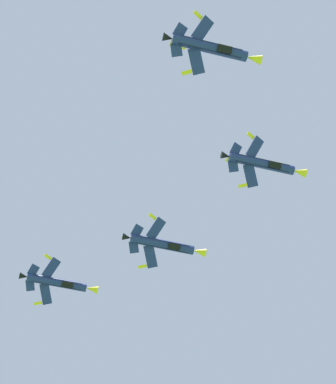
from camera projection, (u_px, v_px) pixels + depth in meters
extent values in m
cylinder|color=navy|center=(262.00, 164.00, 107.45)|extent=(12.12, 3.26, 1.70)
cube|color=#141947|center=(262.00, 163.00, 107.00)|extent=(10.17, 2.66, 1.25)
cone|color=yellow|center=(299.00, 172.00, 108.30)|extent=(2.58, 1.87, 1.56)
cone|color=black|center=(226.00, 156.00, 106.65)|extent=(1.76, 1.56, 1.36)
ellipsoid|color=#192333|center=(274.00, 168.00, 108.38)|extent=(3.38, 1.96, 1.55)
cube|color=black|center=(275.00, 165.00, 106.92)|extent=(2.36, 1.66, 1.36)
cube|color=navy|center=(251.00, 176.00, 106.64)|extent=(2.93, 3.75, 2.91)
cube|color=yellow|center=(243.00, 186.00, 106.09)|extent=(1.70, 1.10, 0.55)
cube|color=navy|center=(255.00, 148.00, 107.69)|extent=(3.46, 3.78, 2.91)
cube|color=yellow|center=(251.00, 135.00, 107.97)|extent=(1.64, 1.40, 0.55)
cube|color=navy|center=(233.00, 166.00, 106.54)|extent=(2.09, 2.13, 1.57)
cube|color=navy|center=(236.00, 150.00, 107.15)|extent=(2.35, 2.37, 1.57)
cube|color=yellow|center=(233.00, 160.00, 108.64)|extent=(2.82, 2.19, 2.09)
cylinder|color=navy|center=(162.00, 244.00, 111.34)|extent=(12.12, 3.26, 1.70)
cube|color=#141947|center=(163.00, 244.00, 110.88)|extent=(10.18, 2.73, 1.15)
cone|color=yellow|center=(199.00, 252.00, 112.19)|extent=(2.58, 1.87, 1.56)
cone|color=black|center=(127.00, 237.00, 110.54)|extent=(1.76, 1.56, 1.36)
ellipsoid|color=#192333|center=(175.00, 247.00, 112.28)|extent=(3.37, 1.94, 1.53)
cube|color=black|center=(174.00, 247.00, 110.80)|extent=(2.36, 1.66, 1.31)
cube|color=navy|center=(151.00, 256.00, 110.83)|extent=(3.03, 4.02, 2.54)
cube|color=yellow|center=(142.00, 266.00, 110.52)|extent=(1.70, 1.12, 0.51)
cube|color=navy|center=(156.00, 229.00, 111.27)|extent=(3.63, 4.01, 2.54)
cube|color=yellow|center=(152.00, 217.00, 111.32)|extent=(1.65, 1.41, 0.51)
cube|color=navy|center=(134.00, 247.00, 110.61)|extent=(2.12, 2.27, 1.38)
cube|color=navy|center=(137.00, 231.00, 110.87)|extent=(2.42, 2.50, 1.38)
cube|color=yellow|center=(136.00, 239.00, 112.56)|extent=(2.79, 1.96, 2.26)
cylinder|color=navy|center=(210.00, 48.00, 93.20)|extent=(12.12, 3.26, 1.70)
cube|color=#141947|center=(211.00, 47.00, 92.74)|extent=(10.18, 2.72, 1.18)
cone|color=yellow|center=(254.00, 58.00, 94.05)|extent=(2.58, 1.87, 1.56)
cone|color=black|center=(168.00, 38.00, 92.40)|extent=(1.76, 1.56, 1.36)
ellipsoid|color=#192333|center=(225.00, 53.00, 94.14)|extent=(3.37, 1.94, 1.54)
cube|color=black|center=(224.00, 49.00, 92.66)|extent=(2.36, 1.66, 1.33)
cube|color=navy|center=(196.00, 61.00, 92.62)|extent=(3.01, 3.95, 2.64)
cube|color=yellow|center=(187.00, 72.00, 92.25)|extent=(1.70, 1.11, 0.52)
cube|color=navy|center=(203.00, 29.00, 93.21)|extent=(3.59, 3.96, 2.64)
cube|color=yellow|center=(198.00, 15.00, 93.32)|extent=(1.64, 1.41, 0.52)
cube|color=navy|center=(176.00, 50.00, 92.42)|extent=(2.11, 2.24, 1.43)
cube|color=navy|center=(180.00, 31.00, 92.77)|extent=(2.40, 2.47, 1.43)
cube|color=yellow|center=(178.00, 45.00, 94.42)|extent=(2.80, 2.02, 2.22)
cylinder|color=navy|center=(57.00, 282.00, 120.59)|extent=(12.12, 3.26, 1.70)
cube|color=#141947|center=(57.00, 283.00, 120.13)|extent=(10.18, 2.71, 1.18)
cone|color=yellow|center=(92.00, 289.00, 121.43)|extent=(2.58, 1.87, 1.56)
cone|color=black|center=(24.00, 276.00, 119.79)|extent=(1.76, 1.56, 1.36)
ellipsoid|color=#192333|center=(70.00, 285.00, 121.53)|extent=(3.37, 1.95, 1.54)
cube|color=black|center=(67.00, 285.00, 120.05)|extent=(2.36, 1.66, 1.33)
cube|color=navy|center=(46.00, 294.00, 119.99)|extent=(3.00, 3.94, 2.66)
cube|color=yellow|center=(38.00, 303.00, 119.60)|extent=(1.70, 1.11, 0.53)
cube|color=navy|center=(51.00, 268.00, 120.61)|extent=(3.58, 3.95, 2.66)
cube|color=yellow|center=(48.00, 257.00, 120.73)|extent=(1.64, 1.41, 0.53)
cube|color=navy|center=(30.00, 285.00, 119.80)|extent=(2.11, 2.23, 1.44)
cube|color=navy|center=(33.00, 270.00, 120.17)|extent=(2.40, 2.46, 1.44)
cube|color=yellow|center=(34.00, 278.00, 121.80)|extent=(2.80, 2.03, 2.21)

